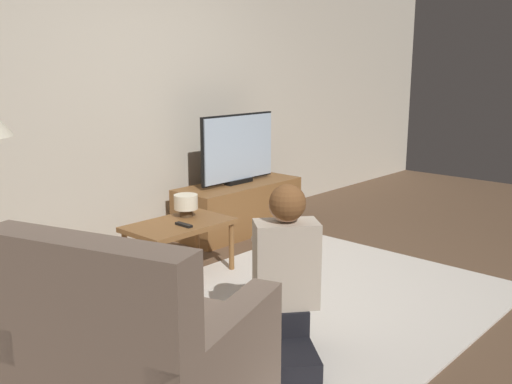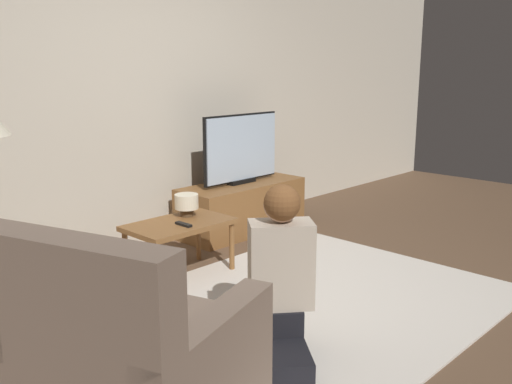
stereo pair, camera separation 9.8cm
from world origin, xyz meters
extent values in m
plane|color=brown|center=(0.00, 0.00, 0.00)|extent=(10.00, 10.00, 0.00)
cube|color=beige|center=(0.00, 1.93, 1.30)|extent=(10.00, 0.06, 2.60)
cube|color=silver|center=(0.00, 0.00, 0.01)|extent=(2.84, 2.03, 0.02)
cube|color=brown|center=(1.03, 1.52, 0.23)|extent=(1.26, 0.50, 0.46)
cube|color=black|center=(1.03, 1.52, 0.48)|extent=(0.30, 0.08, 0.04)
cube|color=black|center=(1.03, 1.53, 0.80)|extent=(0.90, 0.03, 0.62)
cube|color=silver|center=(1.03, 1.52, 0.80)|extent=(0.87, 0.04, 0.59)
cube|color=brown|center=(-0.12, 1.01, 0.40)|extent=(0.77, 0.47, 0.04)
cylinder|color=brown|center=(-0.46, 0.82, 0.19)|extent=(0.04, 0.04, 0.38)
cylinder|color=brown|center=(0.22, 0.82, 0.19)|extent=(0.04, 0.04, 0.38)
cylinder|color=brown|center=(-0.46, 1.21, 0.19)|extent=(0.04, 0.04, 0.38)
cylinder|color=brown|center=(0.22, 1.21, 0.19)|extent=(0.04, 0.04, 0.38)
cube|color=#7A6656|center=(-1.39, -0.30, 0.23)|extent=(1.08, 1.08, 0.46)
cube|color=#7A6656|center=(-1.72, -0.40, 0.71)|extent=(0.42, 0.87, 0.51)
cube|color=#7A6656|center=(-1.50, 0.05, 0.30)|extent=(0.86, 0.40, 0.60)
cube|color=black|center=(-0.56, -0.41, 0.07)|extent=(0.46, 0.50, 0.11)
cube|color=black|center=(-0.45, -0.27, 0.20)|extent=(0.32, 0.33, 0.14)
cube|color=#C1B29E|center=(-0.45, -0.27, 0.50)|extent=(0.39, 0.37, 0.47)
sphere|color=tan|center=(-0.45, -0.27, 0.83)|extent=(0.19, 0.19, 0.19)
sphere|color=brown|center=(-0.46, -0.28, 0.85)|extent=(0.19, 0.19, 0.19)
cube|color=black|center=(-0.21, 0.02, 0.52)|extent=(0.12, 0.11, 0.04)
cylinder|color=#C1B29E|center=(-0.21, -0.14, 0.52)|extent=(0.24, 0.28, 0.07)
cylinder|color=#C1B29E|center=(-0.37, -0.01, 0.52)|extent=(0.24, 0.28, 0.07)
cylinder|color=#4C3823|center=(0.03, 1.10, 0.45)|extent=(0.10, 0.10, 0.06)
cylinder|color=#EFE5C6|center=(0.03, 1.10, 0.53)|extent=(0.18, 0.18, 0.11)
cube|color=black|center=(-0.15, 0.92, 0.43)|extent=(0.04, 0.15, 0.02)
camera|label=1|loc=(-2.69, -2.11, 1.55)|focal=40.00mm
camera|label=2|loc=(-2.63, -2.18, 1.55)|focal=40.00mm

